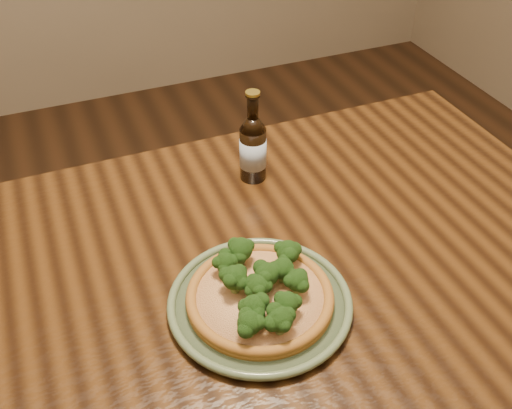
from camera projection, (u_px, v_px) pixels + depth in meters
name	position (u px, v px, depth m)	size (l,w,h in m)	color
table	(190.00, 335.00, 1.04)	(1.60, 0.90, 0.75)	#40230D
plate	(260.00, 303.00, 0.96)	(0.30, 0.30, 0.02)	#5D6E4C
pizza	(261.00, 293.00, 0.95)	(0.24, 0.24, 0.07)	#AA6B26
beer_bottle	(253.00, 147.00, 1.20)	(0.05, 0.05, 0.20)	black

